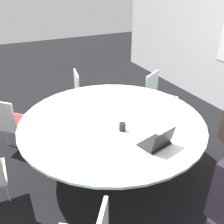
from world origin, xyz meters
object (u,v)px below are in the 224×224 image
Objects in this scene: chair_3 at (85,91)px; chair_4 at (9,120)px; chair_2 at (158,94)px; handbag at (60,109)px; laptop at (158,142)px; coffee_cup at (122,127)px.

chair_4 is at bearing -59.48° from chair_3.
chair_2 is 2.37× the size of handbag.
chair_3 is 2.47× the size of laptop.
chair_4 is 2.11m from laptop.
chair_2 and chair_4 have the same top height.
chair_3 is 1.00× the size of chair_4.
chair_2 is at bearing 67.43° from chair_3.
coffee_cup is (1.04, -1.25, 0.29)m from chair_2.
chair_2 is 9.10× the size of coffee_cup.
chair_2 is 1.25m from chair_3.
laptop reaches higher than coffee_cup.
handbag is (-0.72, 0.88, -0.37)m from chair_4.
handbag is (-0.92, -1.45, -0.37)m from chair_2.
chair_4 is at bearing -138.94° from coffee_cup.
laptop is 0.96× the size of handbag.
chair_2 is at bearing -140.21° from laptop.
chair_2 is 1.00× the size of chair_4.
coffee_cup is (-0.42, -0.17, -0.01)m from laptop.
laptop reaches higher than chair_3.
chair_2 is 1.84m from laptop.
chair_3 is at bearing 173.37° from coffee_cup.
laptop is 2.50m from handbag.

